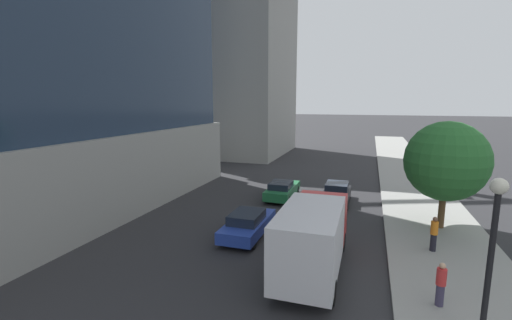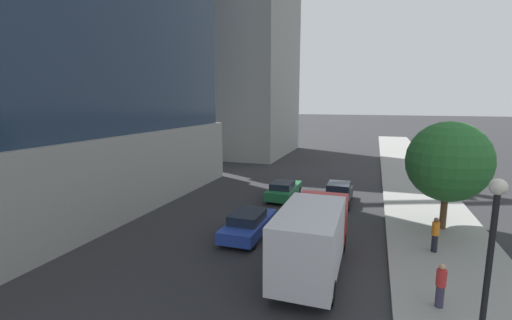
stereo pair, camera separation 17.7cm
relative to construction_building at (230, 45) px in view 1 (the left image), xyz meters
name	(u,v)px [view 1 (the left image)]	position (x,y,z in m)	size (l,w,h in m)	color
sidewalk	(452,267)	(22.88, -30.19, -14.98)	(5.40, 120.00, 0.15)	gray
construction_building	(230,45)	(0.00, 0.00, 0.00)	(16.65, 18.56, 37.41)	gray
street_lamp	(492,242)	(22.36, -36.29, -11.42)	(0.44, 0.44, 5.26)	black
street_tree	(446,161)	(23.24, -25.07, -11.01)	(4.50, 4.50, 6.15)	brown
car_black	(337,193)	(17.00, -21.41, -14.34)	(1.87, 4.45, 1.47)	black
car_blue	(248,224)	(12.94, -29.38, -14.35)	(1.89, 4.70, 1.40)	#233D9E
car_green	(282,190)	(12.94, -21.47, -14.36)	(1.82, 4.66, 1.38)	#1E6638
box_truck	(313,234)	(17.00, -32.48, -13.29)	(2.37, 7.12, 3.12)	#B21E1E
pedestrian_red_shirt	(441,284)	(21.75, -33.75, -14.08)	(0.34, 0.34, 1.62)	#38334C
pedestrian_orange_shirt	(434,234)	(22.30, -28.72, -14.02)	(0.34, 0.34, 1.72)	black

